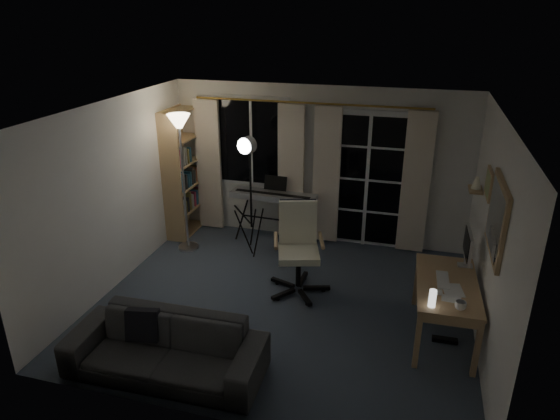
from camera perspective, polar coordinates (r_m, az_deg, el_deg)
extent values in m
cube|color=#374051|center=(6.35, 0.38, -10.60)|extent=(4.50, 4.00, 0.02)
cube|color=white|center=(7.78, -3.21, 7.82)|extent=(1.20, 0.06, 1.40)
cube|color=black|center=(7.76, -3.28, 7.77)|extent=(1.10, 0.02, 1.30)
cube|color=white|center=(7.75, -3.31, 7.75)|extent=(0.04, 0.03, 1.30)
cube|color=white|center=(7.55, 9.93, 3.30)|extent=(1.32, 0.06, 2.11)
cube|color=black|center=(7.56, 7.65, 3.45)|extent=(0.55, 0.02, 1.95)
cube|color=black|center=(7.50, 12.18, 3.00)|extent=(0.55, 0.02, 1.95)
cube|color=white|center=(7.52, 9.90, 3.21)|extent=(0.05, 0.04, 2.05)
cube|color=white|center=(7.68, 9.67, -0.14)|extent=(1.15, 0.03, 0.03)
cube|color=white|center=(7.51, 9.91, 3.39)|extent=(1.15, 0.03, 0.03)
cube|color=white|center=(7.36, 10.17, 7.07)|extent=(1.15, 0.03, 0.03)
cylinder|color=gold|center=(7.33, 3.30, 12.12)|extent=(3.50, 0.03, 0.03)
cube|color=beige|center=(8.06, -8.11, 5.03)|extent=(0.40, 0.07, 2.10)
cube|color=beige|center=(7.63, 1.26, 4.27)|extent=(0.40, 0.07, 2.10)
cube|color=beige|center=(7.52, 5.32, 3.90)|extent=(0.40, 0.07, 2.10)
cube|color=beige|center=(7.41, 15.25, 2.92)|extent=(0.40, 0.07, 2.10)
cube|color=tan|center=(7.67, -12.32, 3.29)|extent=(0.32, 0.03, 2.02)
cube|color=tan|center=(8.44, -9.51, 5.25)|extent=(0.32, 0.03, 2.02)
cube|color=tan|center=(8.12, -11.78, 4.39)|extent=(0.03, 0.91, 2.02)
cube|color=tan|center=(8.40, -10.37, -2.04)|extent=(0.32, 0.91, 0.03)
cube|color=tan|center=(8.26, -10.55, 0.32)|extent=(0.32, 0.91, 0.03)
cube|color=tan|center=(8.12, -10.73, 2.83)|extent=(0.32, 0.91, 0.03)
cube|color=tan|center=(8.01, -10.93, 5.42)|extent=(0.32, 0.91, 0.03)
cube|color=tan|center=(7.91, -11.13, 8.07)|extent=(0.32, 0.91, 0.03)
cube|color=tan|center=(7.82, -11.37, 11.16)|extent=(0.32, 0.91, 0.03)
cube|color=beige|center=(7.89, -11.65, 0.29)|extent=(0.23, 0.06, 0.26)
cube|color=olive|center=(7.98, -11.32, 0.37)|extent=(0.23, 0.04, 0.20)
cube|color=#373737|center=(8.04, -11.07, 0.67)|extent=(0.23, 0.04, 0.23)
cube|color=olive|center=(8.10, -10.84, 1.09)|extent=(0.23, 0.04, 0.30)
cube|color=beige|center=(8.17, -10.59, 1.06)|extent=(0.23, 0.05, 0.23)
cube|color=#CB3A61|center=(8.25, -10.32, 1.31)|extent=(0.23, 0.04, 0.24)
cube|color=teal|center=(8.31, -10.09, 1.51)|extent=(0.23, 0.05, 0.25)
cube|color=olive|center=(8.39, -9.83, 1.67)|extent=(0.23, 0.03, 0.23)
cube|color=#CB3A61|center=(8.45, -9.63, 1.86)|extent=(0.23, 0.05, 0.24)
cube|color=#373737|center=(8.52, -9.37, 2.15)|extent=(0.23, 0.03, 0.26)
cube|color=teal|center=(7.75, -11.87, 2.98)|extent=(0.23, 0.03, 0.28)
cube|color=#373737|center=(7.82, -11.63, 3.13)|extent=(0.23, 0.06, 0.27)
cube|color=#373737|center=(7.90, -11.30, 3.23)|extent=(0.23, 0.04, 0.23)
cube|color=teal|center=(7.97, -11.05, 3.35)|extent=(0.23, 0.03, 0.22)
cube|color=teal|center=(8.03, -10.83, 3.58)|extent=(0.23, 0.04, 0.24)
cube|color=#373737|center=(8.09, -10.61, 3.88)|extent=(0.23, 0.03, 0.28)
cube|color=#373737|center=(8.16, -10.37, 3.86)|extent=(0.23, 0.05, 0.22)
cube|color=#F08D5A|center=(8.23, -10.12, 4.09)|extent=(0.23, 0.04, 0.23)
cube|color=olive|center=(8.30, -9.88, 4.30)|extent=(0.23, 0.03, 0.25)
cube|color=#373737|center=(8.36, -9.68, 4.41)|extent=(0.23, 0.03, 0.23)
cube|color=#CB3A61|center=(7.64, -12.10, 5.72)|extent=(0.23, 0.04, 0.29)
cube|color=#373737|center=(7.71, -11.82, 5.65)|extent=(0.23, 0.03, 0.22)
cube|color=beige|center=(7.76, -11.61, 6.09)|extent=(0.23, 0.03, 0.30)
cube|color=beige|center=(7.83, -11.37, 6.14)|extent=(0.23, 0.03, 0.28)
cube|color=olive|center=(7.90, -11.11, 6.11)|extent=(0.23, 0.03, 0.22)
cube|color=teal|center=(7.96, -10.89, 6.28)|extent=(0.23, 0.04, 0.23)
cylinder|color=#B2B2B7|center=(7.80, -10.41, -4.14)|extent=(0.32, 0.32, 0.03)
cylinder|color=#B2B2B7|center=(7.43, -10.92, 2.53)|extent=(0.03, 0.03, 1.90)
cone|color=#FFE5B2|center=(7.16, -11.49, 9.92)|extent=(0.34, 0.34, 0.20)
cylinder|color=black|center=(7.95, -4.24, -0.59)|extent=(0.06, 0.64, 0.58)
cylinder|color=black|center=(7.95, -4.24, -0.59)|extent=(0.06, 0.64, 0.58)
cylinder|color=black|center=(7.64, 2.87, -1.53)|extent=(0.06, 0.64, 0.58)
cylinder|color=black|center=(7.64, 2.87, -1.53)|extent=(0.06, 0.64, 0.58)
cylinder|color=black|center=(7.78, -0.75, -1.05)|extent=(1.02, 0.07, 0.02)
cube|color=silver|center=(7.63, -0.77, 1.62)|extent=(1.34, 0.40, 0.09)
cube|color=white|center=(7.55, -0.97, 1.67)|extent=(1.23, 0.20, 0.02)
cube|color=black|center=(7.58, -0.87, 1.85)|extent=(1.19, 0.14, 0.01)
cube|color=black|center=(7.67, -0.52, 3.10)|extent=(0.36, 0.09, 0.22)
cylinder|color=black|center=(7.36, -2.51, -2.73)|extent=(0.11, 0.27, 0.73)
cylinder|color=black|center=(7.54, -3.12, -2.12)|extent=(0.20, 0.23, 0.73)
cylinder|color=black|center=(7.39, -4.12, -2.66)|extent=(0.28, 0.08, 0.73)
cylinder|color=black|center=(7.16, -3.37, 2.67)|extent=(0.04, 0.04, 1.26)
cylinder|color=silver|center=(6.94, -3.77, 7.41)|extent=(0.27, 0.20, 0.24)
cylinder|color=white|center=(6.88, -4.17, 7.27)|extent=(0.20, 0.09, 0.21)
cube|color=black|center=(6.57, 4.20, -8.87)|extent=(0.35, 0.15, 0.04)
cylinder|color=black|center=(6.59, 4.97, -9.01)|extent=(0.07, 0.07, 0.05)
cube|color=black|center=(6.75, 2.61, -7.89)|extent=(0.06, 0.35, 0.04)
cylinder|color=black|center=(6.83, 2.79, -7.69)|extent=(0.07, 0.07, 0.05)
cube|color=black|center=(6.66, 0.31, -8.30)|extent=(0.35, 0.17, 0.04)
cylinder|color=black|center=(6.72, -0.31, -8.24)|extent=(0.07, 0.07, 0.05)
cube|color=black|center=(6.42, 0.37, -9.58)|extent=(0.26, 0.31, 0.04)
cylinder|color=black|center=(6.39, -0.26, -10.00)|extent=(0.07, 0.07, 0.05)
cube|color=black|center=(6.36, 2.86, -9.97)|extent=(0.25, 0.32, 0.04)
cylinder|color=black|center=(6.30, 3.16, -10.53)|extent=(0.07, 0.07, 0.05)
cylinder|color=black|center=(6.42, 2.10, -6.93)|extent=(0.08, 0.08, 0.44)
cube|color=white|center=(6.30, 2.13, -5.02)|extent=(0.63, 0.63, 0.09)
cube|color=white|center=(6.38, 2.06, -1.39)|extent=(0.50, 0.27, 0.58)
cube|color=black|center=(6.41, 2.04, -1.05)|extent=(0.47, 0.24, 0.53)
cylinder|color=tan|center=(6.24, -0.48, -3.52)|extent=(0.17, 0.43, 0.05)
cylinder|color=tan|center=(6.27, 4.76, -3.46)|extent=(0.17, 0.43, 0.05)
cube|color=#A68355|center=(5.71, 18.60, -8.05)|extent=(0.68, 1.30, 0.04)
cube|color=#A68355|center=(5.74, 18.52, -8.60)|extent=(0.64, 1.26, 0.09)
cube|color=#A68355|center=(5.36, 15.44, -14.17)|extent=(0.06, 0.06, 0.65)
cube|color=#A68355|center=(5.43, 21.60, -14.56)|extent=(0.06, 0.06, 0.65)
cube|color=#A68355|center=(6.38, 15.35, -7.83)|extent=(0.06, 0.06, 0.65)
cube|color=#A68355|center=(6.43, 20.43, -8.23)|extent=(0.06, 0.06, 0.65)
cube|color=silver|center=(6.11, 20.38, -5.94)|extent=(0.17, 0.11, 0.01)
cube|color=silver|center=(6.06, 20.53, -4.93)|extent=(0.04, 0.03, 0.20)
cube|color=silver|center=(6.00, 20.72, -3.68)|extent=(0.05, 0.49, 0.31)
cube|color=black|center=(6.00, 20.55, -3.67)|extent=(0.02, 0.46, 0.27)
cube|color=white|center=(5.73, 18.12, -7.60)|extent=(0.14, 0.39, 0.02)
cube|color=white|center=(5.48, 17.79, -8.95)|extent=(0.06, 0.09, 0.02)
cube|color=white|center=(5.58, 19.15, -8.63)|extent=(0.24, 0.30, 0.01)
cube|color=white|center=(5.42, 18.99, -9.59)|extent=(0.20, 0.15, 0.00)
cube|color=black|center=(5.30, 17.14, -9.47)|extent=(0.05, 0.04, 0.11)
cylinder|color=white|center=(5.20, 17.02, -9.63)|extent=(0.08, 0.08, 0.18)
cube|color=black|center=(5.97, 18.30, -13.91)|extent=(0.28, 0.08, 0.05)
imported|color=silver|center=(5.25, 19.95, -10.13)|extent=(0.12, 0.09, 0.11)
cube|color=tan|center=(5.22, 23.59, -0.89)|extent=(0.04, 0.94, 0.74)
cube|color=white|center=(5.22, 23.37, -0.87)|extent=(0.01, 0.84, 0.64)
cube|color=tan|center=(6.04, 22.78, 2.78)|extent=(0.03, 0.42, 0.32)
cube|color=teal|center=(6.04, 22.64, 2.79)|extent=(0.00, 0.36, 0.26)
cube|color=tan|center=(6.58, 21.45, 2.19)|extent=(0.16, 0.30, 0.02)
cone|color=white|center=(6.55, 21.56, 2.92)|extent=(0.12, 0.12, 0.15)
imported|color=#2D2E30|center=(5.21, -13.06, -14.32)|extent=(1.98, 0.62, 0.77)
cube|color=black|center=(5.35, -15.43, -12.54)|extent=(0.36, 0.24, 0.35)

